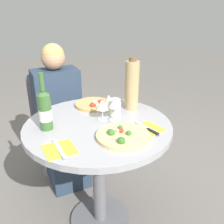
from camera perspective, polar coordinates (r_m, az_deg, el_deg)
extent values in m
plane|color=slate|center=(1.96, -2.69, -23.19)|extent=(12.00, 12.00, 0.00)
cylinder|color=slate|center=(1.96, -2.69, -22.95)|extent=(0.42, 0.42, 0.02)
cylinder|color=slate|center=(1.71, -2.93, -14.48)|extent=(0.09, 0.09, 0.71)
cylinder|color=#9E9EA3|center=(1.50, -3.23, -3.25)|extent=(0.88, 0.88, 0.04)
cylinder|color=slate|center=(2.44, -10.99, -12.58)|extent=(0.37, 0.37, 0.01)
cylinder|color=slate|center=(2.33, -11.36, -8.73)|extent=(0.06, 0.06, 0.40)
cube|color=slate|center=(2.22, -11.80, -4.05)|extent=(0.41, 0.41, 0.03)
cube|color=slate|center=(2.30, -13.53, 3.36)|extent=(0.41, 0.02, 0.45)
cube|color=#28384C|center=(2.18, -10.18, -10.64)|extent=(0.31, 0.35, 0.43)
cube|color=#28384C|center=(2.11, -12.42, 2.57)|extent=(0.36, 0.23, 0.52)
sphere|color=tan|center=(2.02, -13.31, 11.94)|extent=(0.18, 0.18, 0.18)
sphere|color=tan|center=(2.01, -13.37, 12.58)|extent=(0.18, 0.18, 0.18)
cylinder|color=#E5C17F|center=(1.34, 2.57, -5.47)|extent=(0.29, 0.29, 0.02)
sphere|color=beige|center=(1.36, -0.14, -4.29)|extent=(0.03, 0.03, 0.03)
sphere|color=#336B28|center=(1.39, 1.92, -3.61)|extent=(0.03, 0.03, 0.03)
sphere|color=#336B28|center=(1.26, 2.12, -6.62)|extent=(0.04, 0.04, 0.04)
sphere|color=#336B28|center=(1.33, -0.14, -4.72)|extent=(0.04, 0.04, 0.04)
sphere|color=#336B28|center=(1.33, 3.83, -4.89)|extent=(0.03, 0.03, 0.03)
sphere|color=#B22D1E|center=(1.36, 1.99, -4.34)|extent=(0.03, 0.03, 0.03)
sphere|color=beige|center=(1.36, 1.53, -4.38)|extent=(0.03, 0.03, 0.03)
cylinder|color=tan|center=(1.75, -4.41, 1.78)|extent=(0.25, 0.25, 0.02)
sphere|color=beige|center=(1.67, -3.10, 1.34)|extent=(0.04, 0.04, 0.04)
sphere|color=beige|center=(1.71, -3.47, 1.85)|extent=(0.03, 0.03, 0.03)
sphere|color=#B22D1E|center=(1.77, -2.28, 2.56)|extent=(0.03, 0.03, 0.03)
sphere|color=#B22D1E|center=(1.71, -3.18, 1.84)|extent=(0.03, 0.03, 0.03)
sphere|color=#B22D1E|center=(1.69, -4.45, 1.55)|extent=(0.04, 0.04, 0.04)
sphere|color=#B22D1E|center=(1.75, -2.86, 2.38)|extent=(0.03, 0.03, 0.03)
sphere|color=beige|center=(1.73, -3.93, 2.11)|extent=(0.04, 0.04, 0.04)
cylinder|color=#38602D|center=(1.44, -15.04, -0.03)|extent=(0.07, 0.07, 0.21)
cone|color=#38602D|center=(1.40, -15.54, 4.32)|extent=(0.07, 0.07, 0.03)
cylinder|color=#38602D|center=(1.38, -15.81, 6.62)|extent=(0.03, 0.03, 0.10)
cylinder|color=silver|center=(1.45, -14.98, -0.62)|extent=(0.07, 0.07, 0.07)
cylinder|color=tan|center=(1.66, 4.57, 6.05)|extent=(0.09, 0.09, 0.32)
cylinder|color=brown|center=(1.61, 4.77, 11.94)|extent=(0.05, 0.05, 0.02)
cylinder|color=silver|center=(1.59, 0.62, 0.82)|extent=(0.08, 0.08, 0.09)
cylinder|color=#B2B2B7|center=(1.57, 0.63, 2.65)|extent=(0.08, 0.08, 0.02)
cylinder|color=silver|center=(1.53, 0.60, -1.84)|extent=(0.06, 0.06, 0.00)
cylinder|color=silver|center=(1.52, 0.60, -0.39)|extent=(0.01, 0.01, 0.08)
cone|color=silver|center=(1.49, 0.62, 2.27)|extent=(0.07, 0.07, 0.07)
cylinder|color=silver|center=(1.61, -0.77, -0.63)|extent=(0.06, 0.06, 0.00)
cylinder|color=silver|center=(1.59, -0.78, 0.52)|extent=(0.01, 0.01, 0.07)
cone|color=beige|center=(1.57, -0.79, 2.80)|extent=(0.07, 0.07, 0.07)
cylinder|color=silver|center=(1.55, -2.16, -1.64)|extent=(0.06, 0.06, 0.00)
cylinder|color=silver|center=(1.53, -2.18, -0.45)|extent=(0.01, 0.01, 0.07)
cone|color=beige|center=(1.51, -2.22, 1.80)|extent=(0.08, 0.08, 0.06)
cube|color=yellow|center=(1.27, -11.94, -8.33)|extent=(0.15, 0.15, 0.00)
cube|color=silver|center=(1.27, -11.95, -8.16)|extent=(0.02, 0.19, 0.00)
cube|color=silver|center=(1.22, -11.39, -9.14)|extent=(0.02, 0.09, 0.00)
cube|color=yellow|center=(1.44, 8.20, -3.83)|extent=(0.18, 0.18, 0.00)
cube|color=silver|center=(1.44, 8.21, -3.67)|extent=(0.06, 0.19, 0.00)
cube|color=black|center=(1.41, 9.28, -4.37)|extent=(0.04, 0.09, 0.00)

